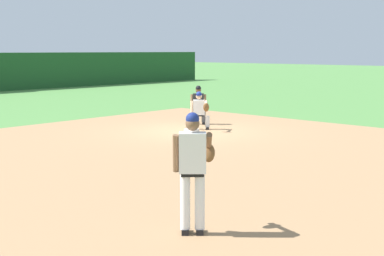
{
  "coord_description": "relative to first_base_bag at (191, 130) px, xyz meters",
  "views": [
    {
      "loc": [
        -13.32,
        -12.32,
        2.76
      ],
      "look_at": [
        -5.32,
        -4.93,
        1.18
      ],
      "focal_mm": 50.0,
      "sensor_mm": 36.0,
      "label": 1
    }
  ],
  "objects": [
    {
      "name": "pitcher",
      "position": [
        -7.56,
        -7.03,
        1.01
      ],
      "size": [
        0.85,
        0.56,
        1.86
      ],
      "color": "black",
      "rests_on": "ground"
    },
    {
      "name": "first_base_bag",
      "position": [
        0.0,
        0.0,
        0.0
      ],
      "size": [
        0.38,
        0.38,
        0.09
      ],
      "primitive_type": "cube",
      "color": "white",
      "rests_on": "ground"
    },
    {
      "name": "baseball",
      "position": [
        -1.72,
        -2.19,
        -0.01
      ],
      "size": [
        0.07,
        0.07,
        0.07
      ],
      "primitive_type": "sphere",
      "color": "white",
      "rests_on": "ground"
    },
    {
      "name": "ground_plane",
      "position": [
        0.0,
        0.0,
        -0.04
      ],
      "size": [
        160.0,
        160.0,
        0.0
      ],
      "primitive_type": "plane",
      "color": "#518942"
    },
    {
      "name": "umpire",
      "position": [
        1.48,
        1.02,
        0.75
      ],
      "size": [
        0.66,
        0.68,
        1.46
      ],
      "color": "black",
      "rests_on": "ground"
    },
    {
      "name": "infield_dirt_patch",
      "position": [
        -3.8,
        -3.52,
        -0.04
      ],
      "size": [
        18.0,
        18.0,
        0.01
      ],
      "primitive_type": "cube",
      "color": "#A87F56",
      "rests_on": "ground"
    },
    {
      "name": "first_baseman",
      "position": [
        0.48,
        0.06,
        0.69
      ],
      "size": [
        0.76,
        1.08,
        1.34
      ],
      "color": "black",
      "rests_on": "ground"
    }
  ]
}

